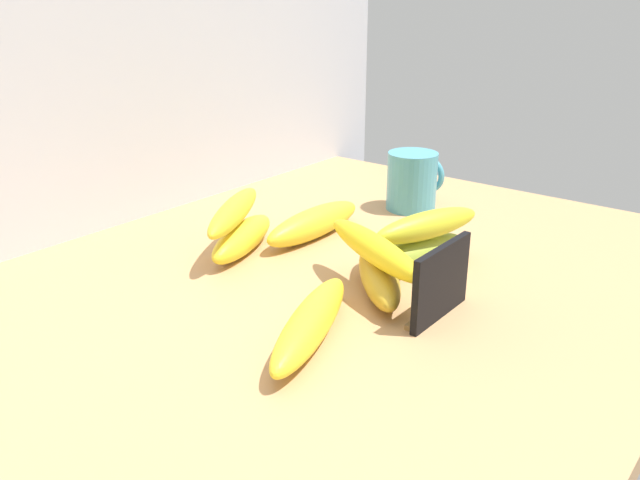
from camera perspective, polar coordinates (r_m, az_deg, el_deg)
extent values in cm
cube|color=tan|center=(78.68, -0.55, -5.59)|extent=(110.00, 76.00, 3.00)
cube|color=silver|center=(99.56, -19.39, 18.97)|extent=(130.00, 2.00, 70.00)
cube|color=black|center=(71.97, 10.48, -3.60)|extent=(11.00, 0.80, 8.40)
cube|color=olive|center=(74.00, 9.73, -6.19)|extent=(9.90, 1.20, 0.60)
cylinder|color=teal|center=(106.86, 7.98, 5.08)|extent=(7.99, 7.99, 9.32)
torus|color=teal|center=(111.04, 9.31, 5.63)|extent=(1.00, 6.22, 6.22)
ellipsoid|color=yellow|center=(67.20, -0.82, -7.19)|extent=(20.81, 11.23, 4.01)
ellipsoid|color=yellow|center=(89.51, -6.74, 0.17)|extent=(16.77, 9.42, 4.11)
ellipsoid|color=gold|center=(77.64, 5.13, -3.10)|extent=(15.41, 14.57, 4.24)
ellipsoid|color=#98AF39|center=(84.27, 8.11, -1.28)|extent=(18.46, 7.92, 4.08)
ellipsoid|color=yellow|center=(94.22, -0.52, 1.50)|extent=(19.58, 4.50, 4.38)
ellipsoid|color=yellow|center=(88.58, -7.50, 2.47)|extent=(18.65, 12.22, 3.34)
ellipsoid|color=gold|center=(83.65, 9.31, 1.29)|extent=(17.07, 8.27, 3.55)
ellipsoid|color=yellow|center=(75.32, 4.76, -0.76)|extent=(11.60, 19.28, 3.30)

